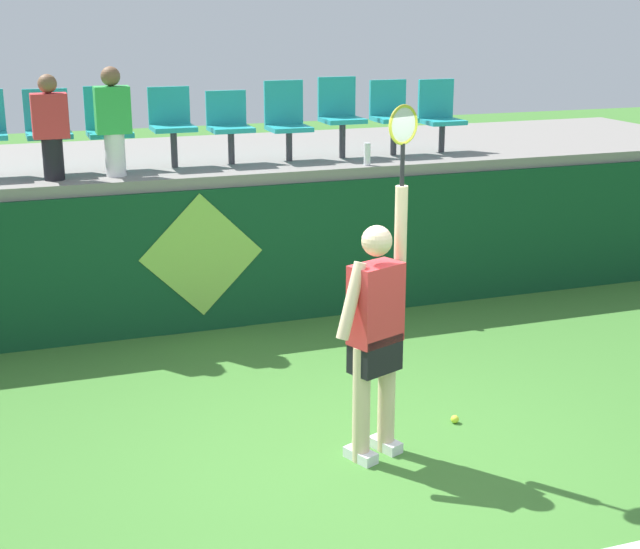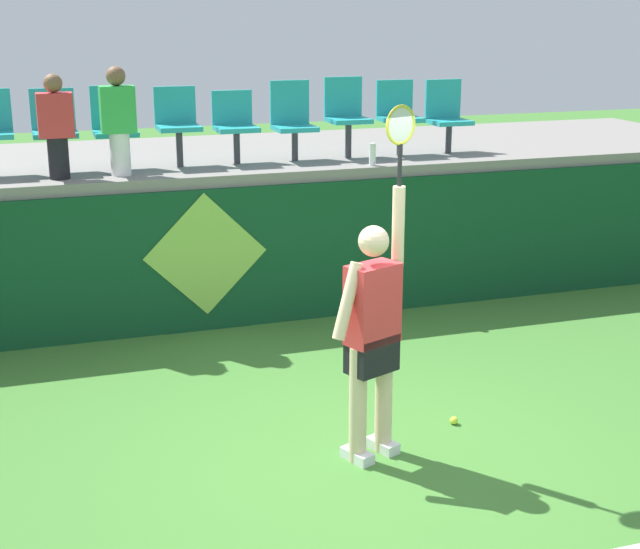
{
  "view_description": "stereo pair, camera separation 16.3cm",
  "coord_description": "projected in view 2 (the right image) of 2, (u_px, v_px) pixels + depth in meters",
  "views": [
    {
      "loc": [
        -2.44,
        -5.81,
        3.24
      ],
      "look_at": [
        0.03,
        1.15,
        1.11
      ],
      "focal_mm": 52.4,
      "sensor_mm": 36.0,
      "label": 1
    },
    {
      "loc": [
        -2.29,
        -5.86,
        3.24
      ],
      "look_at": [
        0.03,
        1.15,
        1.11
      ],
      "focal_mm": 52.4,
      "sensor_mm": 36.0,
      "label": 2
    }
  ],
  "objects": [
    {
      "name": "water_bottle",
      "position": [
        372.0,
        154.0,
        9.92
      ],
      "size": [
        0.07,
        0.07,
        0.24
      ],
      "primitive_type": "cylinder",
      "color": "white",
      "rests_on": "spectator_platform"
    },
    {
      "name": "spectator_0",
      "position": [
        56.0,
        125.0,
        9.04
      ],
      "size": [
        0.34,
        0.2,
        1.02
      ],
      "color": "black",
      "rests_on": "spectator_platform"
    },
    {
      "name": "stadium_chair_1",
      "position": [
        54.0,
        126.0,
        9.44
      ],
      "size": [
        0.44,
        0.42,
        0.84
      ],
      "color": "#38383D",
      "rests_on": "spectator_platform"
    },
    {
      "name": "stadium_chair_5",
      "position": [
        292.0,
        118.0,
        10.21
      ],
      "size": [
        0.44,
        0.42,
        0.86
      ],
      "color": "#38383D",
      "rests_on": "spectator_platform"
    },
    {
      "name": "ground_plane",
      "position": [
        365.0,
        458.0,
        6.93
      ],
      "size": [
        40.0,
        40.0,
        0.0
      ],
      "primitive_type": "plane",
      "color": "#3D752D"
    },
    {
      "name": "court_back_wall",
      "position": [
        254.0,
        255.0,
        9.72
      ],
      "size": [
        12.82,
        0.2,
        1.47
      ],
      "primitive_type": "cube",
      "color": "#0F4223",
      "rests_on": "ground_plane"
    },
    {
      "name": "stadium_chair_2",
      "position": [
        114.0,
        124.0,
        9.63
      ],
      "size": [
        0.44,
        0.42,
        0.85
      ],
      "color": "#38383D",
      "rests_on": "spectator_platform"
    },
    {
      "name": "tennis_player",
      "position": [
        373.0,
        330.0,
        6.71
      ],
      "size": [
        0.72,
        0.38,
        2.58
      ],
      "color": "white",
      "rests_on": "ground_plane"
    },
    {
      "name": "stadium_chair_8",
      "position": [
        447.0,
        114.0,
        10.77
      ],
      "size": [
        0.44,
        0.42,
        0.82
      ],
      "color": "#38383D",
      "rests_on": "spectator_platform"
    },
    {
      "name": "tennis_ball",
      "position": [
        454.0,
        420.0,
        7.49
      ],
      "size": [
        0.07,
        0.07,
        0.07
      ],
      "primitive_type": "sphere",
      "color": "#D1E533",
      "rests_on": "ground_plane"
    },
    {
      "name": "stadium_chair_3",
      "position": [
        177.0,
        121.0,
        9.82
      ],
      "size": [
        0.44,
        0.42,
        0.82
      ],
      "color": "#38383D",
      "rests_on": "spectator_platform"
    },
    {
      "name": "stadium_chair_7",
      "position": [
        398.0,
        113.0,
        10.57
      ],
      "size": [
        0.44,
        0.42,
        0.83
      ],
      "color": "#38383D",
      "rests_on": "spectator_platform"
    },
    {
      "name": "spectator_1",
      "position": [
        118.0,
        119.0,
        9.23
      ],
      "size": [
        0.34,
        0.2,
        1.08
      ],
      "color": "white",
      "rests_on": "spectator_platform"
    },
    {
      "name": "stadium_chair_4",
      "position": [
        235.0,
        123.0,
        10.01
      ],
      "size": [
        0.44,
        0.42,
        0.77
      ],
      "color": "#38383D",
      "rests_on": "spectator_platform"
    },
    {
      "name": "stadium_chair_6",
      "position": [
        346.0,
        113.0,
        10.38
      ],
      "size": [
        0.44,
        0.42,
        0.88
      ],
      "color": "#38383D",
      "rests_on": "spectator_platform"
    },
    {
      "name": "spectator_platform",
      "position": [
        221.0,
        158.0,
        10.84
      ],
      "size": [
        12.82,
        3.05,
        0.12
      ],
      "primitive_type": "cube",
      "color": "gray",
      "rests_on": "court_back_wall"
    },
    {
      "name": "wall_signage_mount",
      "position": [
        208.0,
        330.0,
        9.67
      ],
      "size": [
        1.27,
        0.01,
        1.45
      ],
      "color": "#0F4223",
      "rests_on": "ground_plane"
    }
  ]
}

